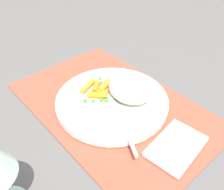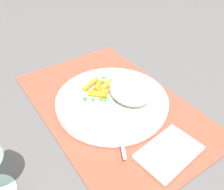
{
  "view_description": "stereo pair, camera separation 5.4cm",
  "coord_description": "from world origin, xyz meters",
  "px_view_note": "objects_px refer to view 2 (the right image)",
  "views": [
    {
      "loc": [
        -0.33,
        0.29,
        0.38
      ],
      "look_at": [
        0.0,
        0.0,
        0.03
      ],
      "focal_mm": 39.37,
      "sensor_mm": 36.0,
      "label": 1
    },
    {
      "loc": [
        -0.36,
        0.24,
        0.38
      ],
      "look_at": [
        0.0,
        0.0,
        0.03
      ],
      "focal_mm": 39.37,
      "sensor_mm": 36.0,
      "label": 2
    }
  ],
  "objects_px": {
    "fork": "(115,111)",
    "napkin": "(169,152)",
    "rice_mound": "(130,91)",
    "plate": "(112,101)",
    "carrot_portion": "(100,88)"
  },
  "relations": [
    {
      "from": "carrot_portion",
      "to": "fork",
      "type": "height_order",
      "value": "carrot_portion"
    },
    {
      "from": "rice_mound",
      "to": "fork",
      "type": "distance_m",
      "value": 0.06
    },
    {
      "from": "fork",
      "to": "plate",
      "type": "bearing_deg",
      "value": -26.74
    },
    {
      "from": "carrot_portion",
      "to": "napkin",
      "type": "xyz_separation_m",
      "value": [
        -0.22,
        -0.02,
        -0.02
      ]
    },
    {
      "from": "plate",
      "to": "rice_mound",
      "type": "bearing_deg",
      "value": -122.0
    },
    {
      "from": "fork",
      "to": "napkin",
      "type": "relative_size",
      "value": 1.58
    },
    {
      "from": "plate",
      "to": "napkin",
      "type": "relative_size",
      "value": 2.18
    },
    {
      "from": "carrot_portion",
      "to": "plate",
      "type": "bearing_deg",
      "value": -169.44
    },
    {
      "from": "plate",
      "to": "carrot_portion",
      "type": "relative_size",
      "value": 3.3
    },
    {
      "from": "rice_mound",
      "to": "fork",
      "type": "height_order",
      "value": "rice_mound"
    },
    {
      "from": "plate",
      "to": "fork",
      "type": "relative_size",
      "value": 1.38
    },
    {
      "from": "fork",
      "to": "napkin",
      "type": "xyz_separation_m",
      "value": [
        -0.14,
        -0.03,
        -0.02
      ]
    },
    {
      "from": "fork",
      "to": "carrot_portion",
      "type": "bearing_deg",
      "value": -9.51
    },
    {
      "from": "fork",
      "to": "napkin",
      "type": "distance_m",
      "value": 0.14
    },
    {
      "from": "fork",
      "to": "napkin",
      "type": "bearing_deg",
      "value": -167.95
    }
  ]
}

